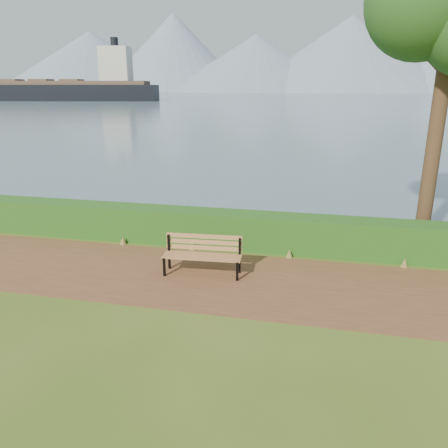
# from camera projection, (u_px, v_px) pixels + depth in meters

# --- Properties ---
(ground) EXTENTS (140.00, 140.00, 0.00)m
(ground) POSITION_uv_depth(u_px,v_px,m) (213.00, 284.00, 10.12)
(ground) COLOR #3F5718
(ground) RESTS_ON ground
(path) EXTENTS (40.00, 3.40, 0.01)m
(path) POSITION_uv_depth(u_px,v_px,m) (216.00, 279.00, 10.40)
(path) COLOR brown
(path) RESTS_ON ground
(hedge) EXTENTS (32.00, 0.85, 1.00)m
(hedge) POSITION_uv_depth(u_px,v_px,m) (235.00, 230.00, 12.39)
(hedge) COLOR #194B15
(hedge) RESTS_ON ground
(water) EXTENTS (700.00, 510.00, 0.00)m
(water) POSITION_uv_depth(u_px,v_px,m) (322.00, 95.00, 252.08)
(water) COLOR slate
(water) RESTS_ON ground
(mountains) EXTENTS (585.00, 190.00, 70.00)m
(mountains) POSITION_uv_depth(u_px,v_px,m) (315.00, 59.00, 381.60)
(mountains) COLOR slate
(mountains) RESTS_ON ground
(bench) EXTENTS (1.93, 0.69, 0.95)m
(bench) POSITION_uv_depth(u_px,v_px,m) (203.00, 252.00, 10.58)
(bench) COLOR black
(bench) RESTS_ON ground
(cargo_ship) EXTENTS (70.41, 23.72, 21.12)m
(cargo_ship) POSITION_uv_depth(u_px,v_px,m) (57.00, 91.00, 141.58)
(cargo_ship) COLOR black
(cargo_ship) RESTS_ON ground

